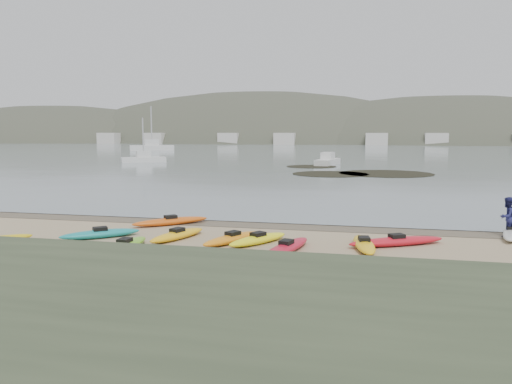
# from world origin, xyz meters

# --- Properties ---
(ground) EXTENTS (600.00, 600.00, 0.00)m
(ground) POSITION_xyz_m (0.00, 0.00, 0.00)
(ground) COLOR tan
(ground) RESTS_ON ground
(wet_sand) EXTENTS (60.00, 60.00, 0.00)m
(wet_sand) POSITION_xyz_m (0.00, -0.30, 0.00)
(wet_sand) COLOR brown
(wet_sand) RESTS_ON ground
(water) EXTENTS (1200.00, 1200.00, 0.00)m
(water) POSITION_xyz_m (0.00, 300.00, 0.01)
(water) COLOR slate
(water) RESTS_ON ground
(kayaks) EXTENTS (22.46, 11.07, 0.34)m
(kayaks) POSITION_xyz_m (-0.41, -4.63, 0.17)
(kayaks) COLOR teal
(kayaks) RESTS_ON ground
(person_east) EXTENTS (1.02, 1.02, 1.67)m
(person_east) POSITION_xyz_m (10.93, -0.80, 0.84)
(person_east) COLOR navy
(person_east) RESTS_ON ground
(kelp_mats) EXTENTS (16.74, 17.68, 0.04)m
(kelp_mats) POSITION_xyz_m (3.56, 31.47, 0.03)
(kelp_mats) COLOR black
(kelp_mats) RESTS_ON water
(moored_boats) EXTENTS (102.57, 74.63, 1.40)m
(moored_boats) POSITION_xyz_m (-4.29, 80.38, 0.59)
(moored_boats) COLOR silver
(moored_boats) RESTS_ON ground
(far_hills) EXTENTS (550.00, 135.00, 80.00)m
(far_hills) POSITION_xyz_m (39.38, 193.97, -15.93)
(far_hills) COLOR #384235
(far_hills) RESTS_ON ground
(far_town) EXTENTS (199.00, 5.00, 4.00)m
(far_town) POSITION_xyz_m (6.00, 145.00, 2.00)
(far_town) COLOR beige
(far_town) RESTS_ON ground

